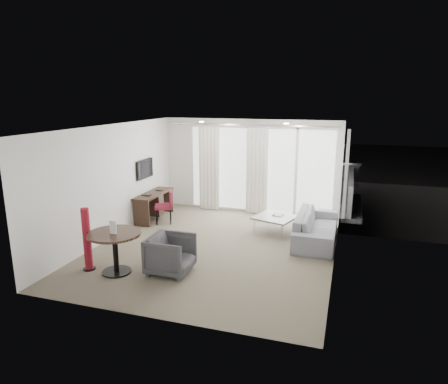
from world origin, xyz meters
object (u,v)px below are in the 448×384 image
(tub_armchair, at_px, (171,254))
(rattan_chair_b, at_px, (314,189))
(sofa, at_px, (316,227))
(rattan_chair_a, at_px, (289,189))
(red_lamp, at_px, (87,239))
(desk, at_px, (154,206))
(round_table, at_px, (116,253))
(coffee_table, at_px, (275,224))
(desk_chair, at_px, (164,207))

(tub_armchair, bearing_deg, rattan_chair_b, -19.52)
(sofa, relative_size, rattan_chair_a, 2.46)
(red_lamp, bearing_deg, desk, 95.46)
(round_table, distance_m, rattan_chair_b, 6.93)
(sofa, bearing_deg, round_table, 130.15)
(desk, xyz_separation_m, rattan_chair_a, (3.23, 2.61, 0.10))
(red_lamp, bearing_deg, round_table, 3.63)
(round_table, distance_m, rattan_chair_a, 6.31)
(round_table, bearing_deg, coffee_table, 52.52)
(red_lamp, bearing_deg, coffee_table, 46.80)
(round_table, xyz_separation_m, rattan_chair_b, (3.03, 6.23, 0.05))
(red_lamp, xyz_separation_m, rattan_chair_b, (3.61, 6.27, -0.16))
(desk, height_order, sofa, desk)
(tub_armchair, bearing_deg, desk_chair, 28.03)
(desk, xyz_separation_m, tub_armchair, (1.86, -2.95, 0.01))
(coffee_table, relative_size, rattan_chair_a, 0.98)
(red_lamp, bearing_deg, rattan_chair_a, 63.74)
(red_lamp, height_order, rattan_chair_b, red_lamp)
(rattan_chair_b, bearing_deg, sofa, -101.69)
(sofa, xyz_separation_m, rattan_chair_a, (-1.07, 2.99, 0.13))
(red_lamp, relative_size, tub_armchair, 1.52)
(round_table, xyz_separation_m, rattan_chair_a, (2.34, 5.86, 0.06))
(coffee_table, bearing_deg, desk, 177.90)
(desk, distance_m, rattan_chair_a, 4.15)
(desk_chair, distance_m, round_table, 3.04)
(round_table, xyz_separation_m, sofa, (3.40, 2.87, -0.07))
(coffee_table, xyz_separation_m, rattan_chair_b, (0.63, 3.09, 0.24))
(desk_chair, relative_size, coffee_table, 0.96)
(red_lamp, bearing_deg, rattan_chair_b, 60.05)
(coffee_table, distance_m, sofa, 1.04)
(desk, bearing_deg, sofa, -5.18)
(desk_chair, distance_m, rattan_chair_a, 4.02)
(tub_armchair, bearing_deg, rattan_chair_a, -14.11)
(tub_armchair, distance_m, sofa, 3.53)
(sofa, bearing_deg, rattan_chair_a, 19.59)
(red_lamp, distance_m, sofa, 4.93)
(tub_armchair, relative_size, rattan_chair_b, 0.89)
(desk_chair, distance_m, rattan_chair_b, 4.77)
(tub_armchair, bearing_deg, sofa, -43.78)
(sofa, bearing_deg, coffee_table, 74.92)
(desk, xyz_separation_m, desk_chair, (0.41, -0.26, 0.08))
(desk_chair, bearing_deg, red_lamp, -115.95)
(desk, height_order, coffee_table, desk)
(coffee_table, height_order, rattan_chair_a, rattan_chair_a)
(desk, bearing_deg, rattan_chair_b, 37.13)
(rattan_chair_a, bearing_deg, coffee_table, -95.96)
(round_table, bearing_deg, desk, 105.28)
(red_lamp, relative_size, rattan_chair_a, 1.33)
(desk, distance_m, coffee_table, 3.30)
(tub_armchair, xyz_separation_m, coffee_table, (1.43, 2.83, -0.16))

